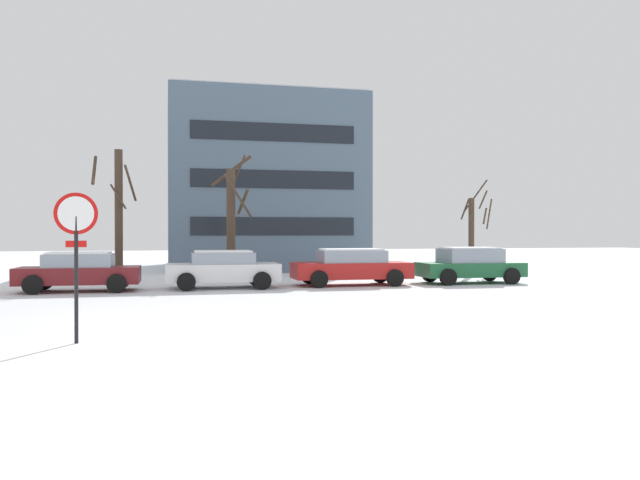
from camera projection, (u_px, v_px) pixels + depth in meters
ground_plane at (157, 323)px, 14.17m from camera, size 120.00×120.00×0.00m
road_surface at (159, 306)px, 17.37m from camera, size 80.00×8.57×0.00m
stop_sign at (76, 238)px, 11.55m from camera, size 0.76×0.10×2.73m
parked_car_maroon at (79, 271)px, 21.76m from camera, size 4.03×2.03×1.35m
parked_car_white at (223, 269)px, 23.05m from camera, size 4.05×2.17×1.36m
parked_car_red at (351, 266)px, 24.37m from camera, size 4.49×2.10×1.40m
parked_car_green at (470, 265)px, 25.38m from camera, size 4.10×2.10×1.43m
tree_far_left at (118, 213)px, 24.95m from camera, size 1.68×1.87×5.26m
tree_far_right at (232, 220)px, 26.29m from camera, size 1.73×1.85×5.31m
tree_far_mid at (473, 233)px, 29.57m from camera, size 1.59×1.92×4.49m
building_far_left at (259, 186)px, 36.91m from camera, size 10.23×10.97×9.41m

